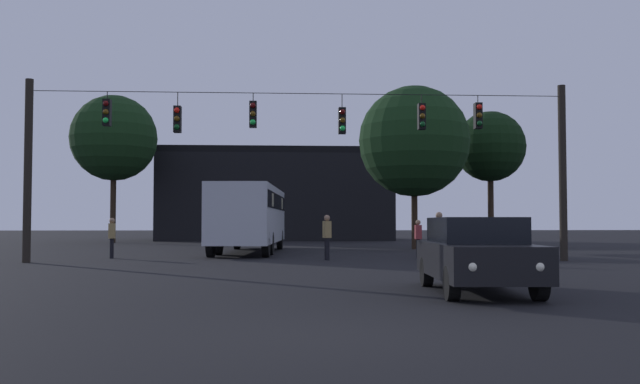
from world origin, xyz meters
The scene contains 13 objects.
ground_plane centered at (0.00, 24.50, 0.00)m, with size 168.00×168.00×0.00m, color black.
overhead_signal_span centered at (-0.05, 16.13, 4.02)m, with size 19.59×0.44×6.50m.
city_bus centered at (-2.15, 23.40, 1.87)m, with size 3.24×11.14×3.00m.
car_near_right centered at (3.21, 5.15, 0.80)m, with size 2.02×4.41×1.52m.
pedestrian_crossing_left centered at (4.72, 18.49, 0.84)m, with size 0.25×0.37×1.51m.
pedestrian_crossing_center centered at (6.19, 17.45, 0.88)m, with size 0.30×0.40×1.58m.
pedestrian_crossing_right centered at (4.88, 15.53, 1.02)m, with size 0.36×0.42×1.78m.
pedestrian_near_bus centered at (0.99, 17.10, 0.95)m, with size 0.32×0.41×1.69m.
pedestrian_trailing centered at (-7.34, 18.79, 0.89)m, with size 0.29×0.39×1.58m.
corner_building centered at (-1.09, 46.76, 3.55)m, with size 17.91×8.92×7.10m.
tree_left_silhouette centered at (6.31, 27.25, 5.68)m, with size 5.87×5.87×8.63m.
tree_behind_building centered at (-12.29, 39.58, 7.23)m, with size 5.94×5.94×10.22m.
tree_right_far centered at (11.65, 31.27, 5.87)m, with size 4.16×4.16×7.98m.
Camera 1 is at (-0.76, -8.56, 1.43)m, focal length 38.58 mm.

